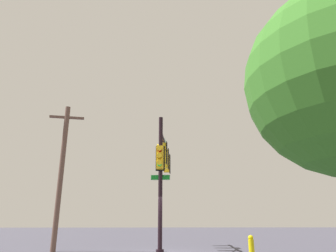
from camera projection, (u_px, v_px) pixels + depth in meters
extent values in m
cylinder|color=black|center=(160.00, 181.00, 14.46)|extent=(0.20, 0.20, 6.46)
cylinder|color=black|center=(160.00, 252.00, 13.51)|extent=(0.36, 0.36, 0.20)
cylinder|color=black|center=(165.00, 145.00, 17.91)|extent=(5.66, 0.69, 0.14)
cylinder|color=black|center=(163.00, 147.00, 16.27)|extent=(2.58, 0.33, 1.07)
cube|color=yellow|center=(163.00, 153.00, 16.52)|extent=(0.36, 0.39, 1.10)
cube|color=black|center=(167.00, 153.00, 16.51)|extent=(0.44, 0.09, 1.22)
sphere|color=maroon|center=(160.00, 147.00, 16.64)|extent=(0.22, 0.22, 0.22)
cylinder|color=yellow|center=(158.00, 146.00, 16.66)|extent=(0.24, 0.16, 0.23)
sphere|color=#855607|center=(159.00, 153.00, 16.53)|extent=(0.22, 0.22, 0.22)
cylinder|color=yellow|center=(158.00, 152.00, 16.55)|extent=(0.24, 0.16, 0.23)
sphere|color=#20FF59|center=(159.00, 159.00, 16.43)|extent=(0.22, 0.22, 0.22)
cylinder|color=yellow|center=(158.00, 158.00, 16.45)|extent=(0.24, 0.16, 0.23)
cube|color=yellow|center=(165.00, 159.00, 18.07)|extent=(0.35, 0.39, 1.10)
cube|color=black|center=(168.00, 159.00, 18.06)|extent=(0.44, 0.08, 1.22)
sphere|color=maroon|center=(162.00, 153.00, 18.18)|extent=(0.22, 0.22, 0.22)
cylinder|color=yellow|center=(161.00, 153.00, 18.20)|extent=(0.24, 0.16, 0.23)
sphere|color=#855607|center=(162.00, 159.00, 18.08)|extent=(0.22, 0.22, 0.22)
cylinder|color=yellow|center=(161.00, 158.00, 18.09)|extent=(0.24, 0.16, 0.23)
sphere|color=#20FF59|center=(162.00, 165.00, 17.97)|extent=(0.22, 0.22, 0.22)
cylinder|color=yellow|center=(161.00, 164.00, 17.99)|extent=(0.24, 0.16, 0.23)
cube|color=yellow|center=(167.00, 164.00, 19.61)|extent=(0.36, 0.40, 1.10)
cube|color=black|center=(170.00, 164.00, 19.59)|extent=(0.44, 0.10, 1.22)
sphere|color=maroon|center=(164.00, 159.00, 19.73)|extent=(0.22, 0.22, 0.22)
cylinder|color=yellow|center=(163.00, 158.00, 19.75)|extent=(0.25, 0.17, 0.23)
sphere|color=#855607|center=(164.00, 164.00, 19.63)|extent=(0.22, 0.22, 0.22)
cylinder|color=yellow|center=(163.00, 163.00, 19.65)|extent=(0.25, 0.17, 0.23)
sphere|color=#20FF59|center=(164.00, 169.00, 19.53)|extent=(0.22, 0.22, 0.22)
cylinder|color=yellow|center=(163.00, 168.00, 19.55)|extent=(0.25, 0.17, 0.23)
cube|color=yellow|center=(160.00, 158.00, 14.45)|extent=(0.39, 0.35, 1.10)
cube|color=black|center=(160.00, 158.00, 14.64)|extent=(0.08, 0.44, 1.22)
sphere|color=maroon|center=(160.00, 150.00, 14.36)|extent=(0.22, 0.22, 0.22)
cylinder|color=yellow|center=(160.00, 148.00, 14.32)|extent=(0.16, 0.24, 0.23)
sphere|color=#855607|center=(160.00, 157.00, 14.26)|extent=(0.22, 0.22, 0.22)
cylinder|color=yellow|center=(160.00, 155.00, 14.22)|extent=(0.16, 0.24, 0.23)
sphere|color=#20FF59|center=(160.00, 164.00, 14.16)|extent=(0.22, 0.22, 0.22)
cylinder|color=yellow|center=(159.00, 163.00, 14.11)|extent=(0.16, 0.24, 0.23)
cube|color=white|center=(165.00, 141.00, 18.27)|extent=(0.94, 0.11, 0.26)
cube|color=#177B39|center=(165.00, 141.00, 18.27)|extent=(0.90, 0.12, 0.22)
cube|color=white|center=(160.00, 177.00, 14.51)|extent=(0.11, 0.94, 0.26)
cube|color=#117921|center=(160.00, 177.00, 14.51)|extent=(0.12, 0.90, 0.22)
cylinder|color=brown|center=(61.00, 174.00, 15.50)|extent=(0.26, 0.26, 7.40)
cube|color=brown|center=(67.00, 117.00, 16.43)|extent=(0.40, 1.80, 0.12)
cylinder|color=#DAC50C|center=(251.00, 247.00, 13.01)|extent=(0.24, 0.24, 0.65)
sphere|color=yellow|center=(251.00, 238.00, 13.13)|extent=(0.22, 0.22, 0.22)
cylinder|color=yellow|center=(250.00, 246.00, 13.16)|extent=(0.12, 0.10, 0.10)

